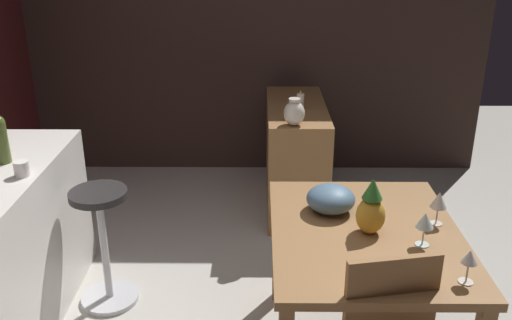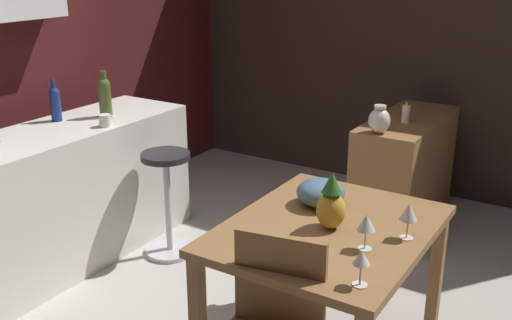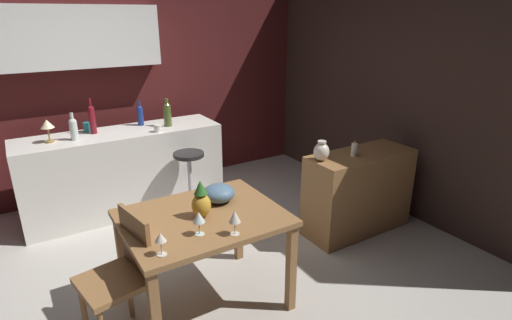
{
  "view_description": "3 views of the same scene",
  "coord_description": "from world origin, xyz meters",
  "px_view_note": "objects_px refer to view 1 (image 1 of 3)",
  "views": [
    {
      "loc": [
        -2.3,
        0.05,
        2.04
      ],
      "look_at": [
        0.6,
        0.08,
        0.85
      ],
      "focal_mm": 39.33,
      "sensor_mm": 36.0,
      "label": 1
    },
    {
      "loc": [
        -2.3,
        -1.49,
        1.93
      ],
      "look_at": [
        0.49,
        0.26,
        0.79
      ],
      "focal_mm": 41.77,
      "sensor_mm": 36.0,
      "label": 2
    },
    {
      "loc": [
        -1.01,
        -2.8,
        2.08
      ],
      "look_at": [
        0.77,
        0.09,
        0.84
      ],
      "focal_mm": 28.26,
      "sensor_mm": 36.0,
      "label": 3
    }
  ],
  "objects_px": {
    "dining_table": "(364,249)",
    "vase_ceramic_ivory": "(294,113)",
    "wine_glass_right": "(439,201)",
    "pillar_candle_tall": "(300,102)",
    "wine_glass_left": "(425,221)",
    "fruit_bowl": "(331,199)",
    "cup_white": "(22,168)",
    "bar_stool": "(104,244)",
    "sideboard_cabinet": "(295,156)",
    "pineapple_centerpiece": "(371,210)",
    "wine_glass_center": "(470,258)"
  },
  "relations": [
    {
      "from": "sideboard_cabinet",
      "to": "pineapple_centerpiece",
      "type": "distance_m",
      "value": 1.85
    },
    {
      "from": "pineapple_centerpiece",
      "to": "pillar_candle_tall",
      "type": "height_order",
      "value": "pineapple_centerpiece"
    },
    {
      "from": "dining_table",
      "to": "vase_ceramic_ivory",
      "type": "relative_size",
      "value": 5.92
    },
    {
      "from": "dining_table",
      "to": "pineapple_centerpiece",
      "type": "distance_m",
      "value": 0.21
    },
    {
      "from": "pineapple_centerpiece",
      "to": "vase_ceramic_ivory",
      "type": "height_order",
      "value": "pineapple_centerpiece"
    },
    {
      "from": "dining_table",
      "to": "sideboard_cabinet",
      "type": "bearing_deg",
      "value": 7.01
    },
    {
      "from": "pillar_candle_tall",
      "to": "wine_glass_right",
      "type": "bearing_deg",
      "value": -160.83
    },
    {
      "from": "sideboard_cabinet",
      "to": "pillar_candle_tall",
      "type": "xyz_separation_m",
      "value": [
        -0.12,
        -0.02,
        0.47
      ]
    },
    {
      "from": "wine_glass_right",
      "to": "fruit_bowl",
      "type": "relative_size",
      "value": 0.7
    },
    {
      "from": "wine_glass_left",
      "to": "wine_glass_right",
      "type": "relative_size",
      "value": 0.95
    },
    {
      "from": "fruit_bowl",
      "to": "vase_ceramic_ivory",
      "type": "distance_m",
      "value": 1.11
    },
    {
      "from": "dining_table",
      "to": "sideboard_cabinet",
      "type": "height_order",
      "value": "sideboard_cabinet"
    },
    {
      "from": "vase_ceramic_ivory",
      "to": "wine_glass_center",
      "type": "bearing_deg",
      "value": -160.93
    },
    {
      "from": "dining_table",
      "to": "bar_stool",
      "type": "relative_size",
      "value": 1.54
    },
    {
      "from": "dining_table",
      "to": "cup_white",
      "type": "height_order",
      "value": "cup_white"
    },
    {
      "from": "dining_table",
      "to": "cup_white",
      "type": "bearing_deg",
      "value": 81.05
    },
    {
      "from": "fruit_bowl",
      "to": "pineapple_centerpiece",
      "type": "bearing_deg",
      "value": -143.75
    },
    {
      "from": "wine_glass_right",
      "to": "pillar_candle_tall",
      "type": "distance_m",
      "value": 1.67
    },
    {
      "from": "sideboard_cabinet",
      "to": "bar_stool",
      "type": "xyz_separation_m",
      "value": [
        -1.3,
        1.17,
        -0.03
      ]
    },
    {
      "from": "bar_stool",
      "to": "pineapple_centerpiece",
      "type": "relative_size",
      "value": 2.61
    },
    {
      "from": "dining_table",
      "to": "pineapple_centerpiece",
      "type": "bearing_deg",
      "value": -127.56
    },
    {
      "from": "fruit_bowl",
      "to": "cup_white",
      "type": "bearing_deg",
      "value": 87.71
    },
    {
      "from": "dining_table",
      "to": "pillar_candle_tall",
      "type": "bearing_deg",
      "value": 7.0
    },
    {
      "from": "dining_table",
      "to": "wine_glass_left",
      "type": "distance_m",
      "value": 0.34
    },
    {
      "from": "fruit_bowl",
      "to": "pillar_candle_tall",
      "type": "height_order",
      "value": "pillar_candle_tall"
    },
    {
      "from": "wine_glass_left",
      "to": "vase_ceramic_ivory",
      "type": "bearing_deg",
      "value": 19.12
    },
    {
      "from": "wine_glass_right",
      "to": "pineapple_centerpiece",
      "type": "height_order",
      "value": "pineapple_centerpiece"
    },
    {
      "from": "wine_glass_left",
      "to": "fruit_bowl",
      "type": "bearing_deg",
      "value": 48.67
    },
    {
      "from": "pineapple_centerpiece",
      "to": "fruit_bowl",
      "type": "bearing_deg",
      "value": 36.25
    },
    {
      "from": "pineapple_centerpiece",
      "to": "vase_ceramic_ivory",
      "type": "distance_m",
      "value": 1.34
    },
    {
      "from": "wine_glass_right",
      "to": "cup_white",
      "type": "distance_m",
      "value": 2.04
    },
    {
      "from": "pillar_candle_tall",
      "to": "vase_ceramic_ivory",
      "type": "relative_size",
      "value": 0.8
    },
    {
      "from": "dining_table",
      "to": "cup_white",
      "type": "distance_m",
      "value": 1.73
    },
    {
      "from": "pillar_candle_tall",
      "to": "wine_glass_left",
      "type": "bearing_deg",
      "value": -166.34
    },
    {
      "from": "cup_white",
      "to": "bar_stool",
      "type": "bearing_deg",
      "value": -55.61
    },
    {
      "from": "sideboard_cabinet",
      "to": "fruit_bowl",
      "type": "relative_size",
      "value": 4.55
    },
    {
      "from": "pineapple_centerpiece",
      "to": "bar_stool",
      "type": "bearing_deg",
      "value": 70.99
    },
    {
      "from": "dining_table",
      "to": "sideboard_cabinet",
      "type": "xyz_separation_m",
      "value": [
        1.77,
        0.22,
        -0.23
      ]
    },
    {
      "from": "sideboard_cabinet",
      "to": "dining_table",
      "type": "bearing_deg",
      "value": -172.99
    },
    {
      "from": "wine_glass_left",
      "to": "dining_table",
      "type": "bearing_deg",
      "value": 61.61
    },
    {
      "from": "vase_ceramic_ivory",
      "to": "pineapple_centerpiece",
      "type": "bearing_deg",
      "value": -168.0
    },
    {
      "from": "pillar_candle_tall",
      "to": "vase_ceramic_ivory",
      "type": "bearing_deg",
      "value": 169.54
    },
    {
      "from": "dining_table",
      "to": "wine_glass_right",
      "type": "height_order",
      "value": "wine_glass_right"
    },
    {
      "from": "fruit_bowl",
      "to": "wine_glass_left",
      "type": "bearing_deg",
      "value": -131.33
    },
    {
      "from": "pineapple_centerpiece",
      "to": "pillar_candle_tall",
      "type": "bearing_deg",
      "value": 7.39
    },
    {
      "from": "dining_table",
      "to": "wine_glass_center",
      "type": "xyz_separation_m",
      "value": [
        -0.41,
        -0.33,
        0.21
      ]
    },
    {
      "from": "bar_stool",
      "to": "wine_glass_right",
      "type": "relative_size",
      "value": 4.26
    },
    {
      "from": "fruit_bowl",
      "to": "cup_white",
      "type": "distance_m",
      "value": 1.55
    },
    {
      "from": "pineapple_centerpiece",
      "to": "pillar_candle_tall",
      "type": "xyz_separation_m",
      "value": [
        1.66,
        0.22,
        0.02
      ]
    },
    {
      "from": "sideboard_cabinet",
      "to": "vase_ceramic_ivory",
      "type": "xyz_separation_m",
      "value": [
        -0.47,
        0.05,
        0.5
      ]
    }
  ]
}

